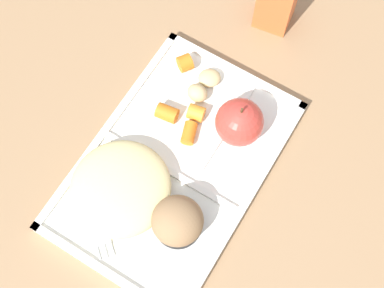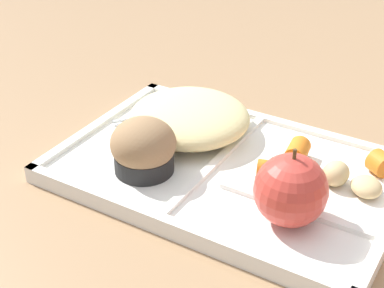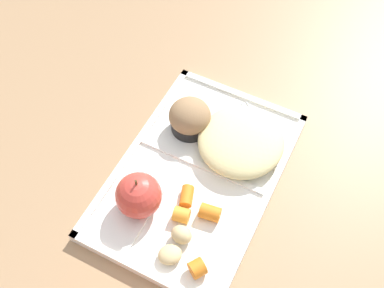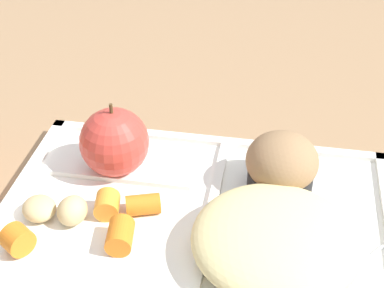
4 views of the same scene
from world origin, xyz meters
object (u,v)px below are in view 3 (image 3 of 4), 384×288
Objects in this scene: lunch_tray at (197,175)px; green_apple at (139,195)px; plastic_fork at (258,130)px; bran_muffin at (190,118)px.

green_apple is at bearing 150.42° from lunch_tray.
lunch_tray reaches higher than plastic_fork.
bran_muffin reaches higher than lunch_tray.
plastic_fork is at bearing -26.53° from green_apple.
green_apple is 1.13× the size of bran_muffin.
lunch_tray is 0.10m from bran_muffin.
lunch_tray is at bearing 155.87° from plastic_fork.
green_apple is 0.25m from plastic_fork.
lunch_tray is 4.62× the size of green_apple.
plastic_fork is at bearing -66.43° from bran_muffin.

